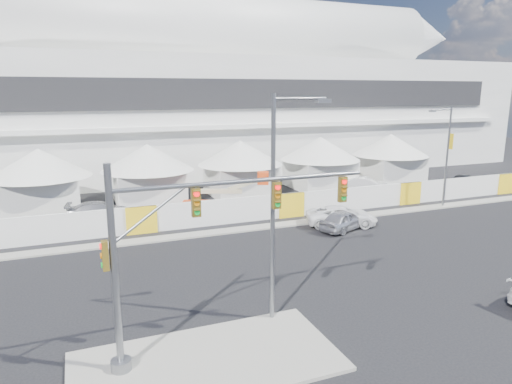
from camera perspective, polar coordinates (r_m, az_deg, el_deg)
name	(u,v)px	position (r m, az deg, el deg)	size (l,w,h in m)	color
ground	(310,303)	(22.98, 6.73, -13.67)	(160.00, 160.00, 0.00)	black
median_island	(207,362)	(18.53, -6.13, -20.33)	(10.00, 5.00, 0.15)	gray
far_curb	(442,206)	(43.98, 22.20, -1.64)	(80.00, 1.20, 0.12)	gray
stadium	(222,96)	(62.44, -4.29, 11.87)	(80.00, 24.80, 21.98)	silver
tent_row	(196,166)	(43.91, -7.55, 3.28)	(53.40, 8.40, 5.40)	silver
hoarding_fence	(291,205)	(37.40, 4.38, -1.62)	(70.00, 0.25, 2.00)	silver
scaffold_tower	(465,118)	(77.93, 24.62, 8.37)	(4.40, 4.40, 12.00)	#595B60
sedan_silver	(344,220)	(34.48, 10.97, -3.46)	(4.44, 1.78, 1.51)	#B7B7BC
pickup_curb	(342,216)	(35.52, 10.66, -2.99)	(5.39, 2.48, 1.50)	white
lot_car_a	(366,185)	(47.67, 13.54, 0.88)	(4.75, 1.66, 1.57)	silver
lot_car_b	(465,180)	(54.31, 24.66, 1.37)	(4.06, 1.63, 1.38)	black
lot_car_c	(100,211)	(38.54, -18.91, -2.25)	(5.09, 2.07, 1.48)	#A1A2A5
traffic_mast	(174,252)	(16.90, -10.19, -7.45)	(10.22, 0.74, 7.62)	slate
streetlight_median	(278,194)	(19.46, 2.82, -0.24)	(2.73, 0.27, 9.87)	gray
streetlight_curb	(446,150)	(43.04, 22.65, 4.85)	(2.59, 0.58, 8.76)	gray
boom_lift	(212,203)	(38.28, -5.48, -1.34)	(7.45, 2.86, 3.65)	#E54515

